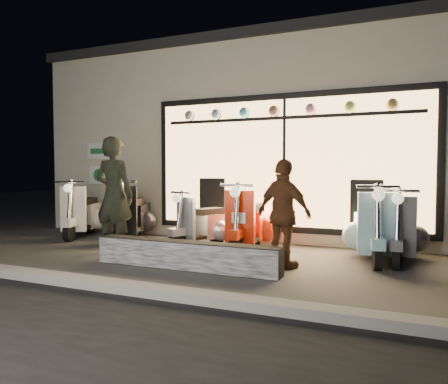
# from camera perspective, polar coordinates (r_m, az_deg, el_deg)

# --- Properties ---
(ground) EXTENTS (40.00, 40.00, 0.00)m
(ground) POSITION_cam_1_polar(r_m,az_deg,el_deg) (6.99, -2.97, -8.84)
(ground) COLOR #383533
(ground) RESTS_ON ground
(kerb) EXTENTS (40.00, 0.25, 0.12)m
(kerb) POSITION_cam_1_polar(r_m,az_deg,el_deg) (5.31, -12.87, -12.06)
(kerb) COLOR slate
(kerb) RESTS_ON ground
(shop_building) EXTENTS (10.20, 6.23, 4.20)m
(shop_building) POSITION_cam_1_polar(r_m,az_deg,el_deg) (11.54, 8.21, 6.29)
(shop_building) COLOR beige
(shop_building) RESTS_ON ground
(graffiti_barrier) EXTENTS (2.83, 0.28, 0.40)m
(graffiti_barrier) POSITION_cam_1_polar(r_m,az_deg,el_deg) (6.35, -5.00, -8.21)
(graffiti_barrier) COLOR black
(graffiti_barrier) RESTS_ON ground
(scooter_silver) EXTENTS (0.79, 1.38, 1.00)m
(scooter_silver) POSITION_cam_1_polar(r_m,az_deg,el_deg) (8.20, -2.16, -4.24)
(scooter_silver) COLOR black
(scooter_silver) RESTS_ON ground
(scooter_red) EXTENTS (0.55, 1.60, 1.15)m
(scooter_red) POSITION_cam_1_polar(r_m,az_deg,el_deg) (7.89, 3.50, -4.10)
(scooter_red) COLOR black
(scooter_red) RESTS_ON ground
(scooter_black) EXTENTS (0.89, 1.64, 1.18)m
(scooter_black) POSITION_cam_1_polar(r_m,az_deg,el_deg) (9.21, -11.87, -3.06)
(scooter_black) COLOR black
(scooter_black) RESTS_ON ground
(scooter_cream) EXTENTS (0.88, 1.59, 1.15)m
(scooter_cream) POSITION_cam_1_polar(r_m,az_deg,el_deg) (9.91, -17.76, -2.78)
(scooter_cream) COLOR black
(scooter_cream) RESTS_ON ground
(scooter_blue) EXTENTS (0.71, 1.63, 1.16)m
(scooter_blue) POSITION_cam_1_polar(r_m,az_deg,el_deg) (7.39, 18.72, -4.69)
(scooter_blue) COLOR black
(scooter_blue) RESTS_ON ground
(scooter_grey) EXTENTS (0.50, 1.53, 1.10)m
(scooter_grey) POSITION_cam_1_polar(r_m,az_deg,el_deg) (7.46, 22.05, -4.86)
(scooter_grey) COLOR black
(scooter_grey) RESTS_ON ground
(man) EXTENTS (0.73, 0.48, 1.99)m
(man) POSITION_cam_1_polar(r_m,az_deg,el_deg) (7.69, -14.16, -0.38)
(man) COLOR black
(man) RESTS_ON ground
(woman) EXTENTS (1.00, 0.73, 1.58)m
(woman) POSITION_cam_1_polar(r_m,az_deg,el_deg) (6.36, 7.84, -2.83)
(woman) COLOR brown
(woman) RESTS_ON ground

